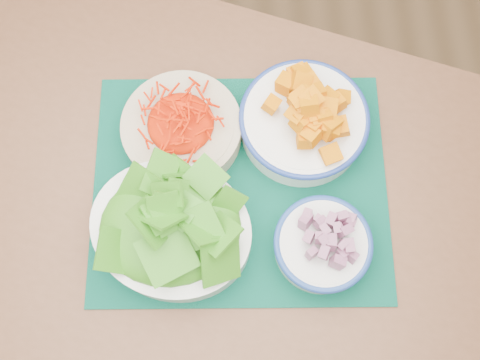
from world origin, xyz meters
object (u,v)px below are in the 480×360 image
Objects in this scene: carrot_bowl at (181,126)px; lettuce_bowl at (170,226)px; placemat at (240,186)px; table at (193,208)px; squash_bowl at (305,117)px; onion_bowl at (323,244)px.

lettuce_bowl is (-0.02, -0.18, 0.02)m from carrot_bowl.
lettuce_bowl reaches higher than placemat.
placemat is 1.56× the size of lettuce_bowl.
squash_bowl is (0.20, 0.10, 0.16)m from table.
carrot_bowl is at bearing 136.01° from onion_bowl.
table is at bearing 153.26° from onion_bowl.
carrot_bowl is at bearing 105.80° from lettuce_bowl.
table is 0.19m from lettuce_bowl.
squash_bowl is at bearing 93.34° from onion_bowl.
onion_bowl is (0.12, -0.11, 0.04)m from placemat.
squash_bowl reaches higher than carrot_bowl.
squash_bowl is (0.11, 0.10, 0.05)m from placemat.
lettuce_bowl is at bearing -95.62° from carrot_bowl.
placemat is 2.09× the size of squash_bowl.
lettuce_bowl is (-0.02, -0.07, 0.17)m from table.
onion_bowl is (0.01, -0.21, -0.01)m from squash_bowl.
table is 0.14m from placemat.
lettuce_bowl is at bearing -142.54° from placemat.
carrot_bowl is 0.30m from onion_bowl.
squash_bowl is 1.22× the size of onion_bowl.
table is 0.28m from squash_bowl.
lettuce_bowl is at bearing -141.61° from squash_bowl.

